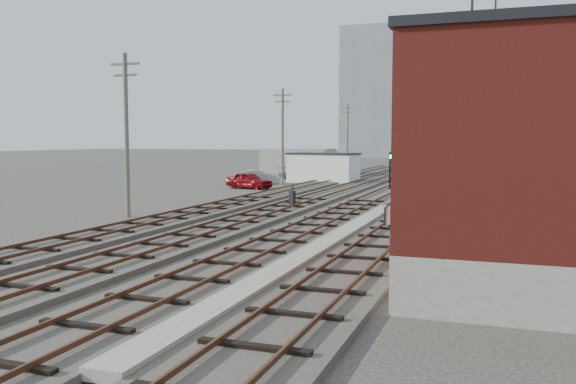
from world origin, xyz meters
The scene contains 23 objects.
ground centered at (0.00, 60.00, 0.00)m, with size 320.00×320.00×0.00m, color #282621.
track_right centered at (2.50, 39.00, 0.11)m, with size 3.20×90.00×0.39m.
track_mid_right centered at (-1.50, 39.00, 0.11)m, with size 3.20×90.00×0.39m.
track_mid_left centered at (-5.50, 39.00, 0.11)m, with size 3.20×90.00×0.39m.
track_left centered at (-9.50, 39.00, 0.11)m, with size 3.20×90.00×0.39m.
platform_curb centered at (0.50, 14.00, 0.13)m, with size 0.90×28.00×0.26m, color gray.
brick_building centered at (7.50, 12.00, 3.63)m, with size 6.54×12.20×7.22m.
lattice_tower centered at (5.50, 35.00, 7.50)m, with size 1.60×1.60×15.00m.
utility_pole_left_a centered at (-12.50, 20.00, 4.80)m, with size 1.80×0.24×9.00m.
utility_pole_left_b centered at (-12.50, 45.00, 4.80)m, with size 1.80×0.24×9.00m.
utility_pole_left_c centered at (-12.50, 70.00, 4.80)m, with size 1.80×0.24×9.00m.
utility_pole_right_a centered at (6.50, 28.00, 4.80)m, with size 1.80×0.24×9.00m.
utility_pole_right_b centered at (6.50, 58.00, 4.80)m, with size 1.80×0.24×9.00m.
apartment_left centered at (-18.00, 135.00, 15.00)m, with size 22.00×14.00×30.00m, color gray.
apartment_right centered at (8.00, 150.00, 13.00)m, with size 16.00×12.00×26.00m, color gray.
shed_left centered at (-16.00, 60.00, 1.60)m, with size 8.00×5.00×3.20m, color gray.
shed_right centered at (9.00, 70.00, 2.00)m, with size 6.00×6.00×4.00m, color gray.
signal_mast centered at (3.70, 11.02, 2.32)m, with size 0.40×0.41×3.97m.
switch_stand centered at (-5.28, 26.97, 0.62)m, with size 0.38×0.38×1.32m.
site_trailer centered at (-9.85, 49.47, 1.49)m, with size 7.46×4.23×2.96m.
car_red centered at (-13.85, 40.19, 0.73)m, with size 1.72×4.26×1.45m, color maroon.
car_silver centered at (-15.31, 45.78, 0.68)m, with size 1.44×4.13×1.36m, color #9B9EA3.
car_grey centered at (-14.13, 54.02, 0.64)m, with size 1.80×4.43×1.29m, color slate.
Camera 1 is at (7.06, -8.65, 4.35)m, focal length 38.00 mm.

